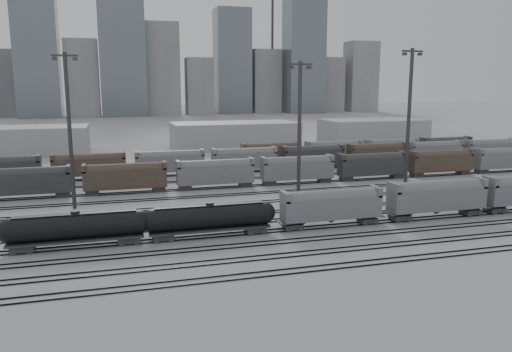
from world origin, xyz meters
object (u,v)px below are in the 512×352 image
object	(u,v)px
tank_car_a	(76,227)
tank_car_b	(210,218)
light_mast_c	(299,133)
hopper_car_a	(331,204)
hopper_car_b	(437,195)

from	to	relation	value
tank_car_a	tank_car_b	size ratio (longest dim) A/B	1.00
tank_car_b	light_mast_c	distance (m)	21.75
hopper_car_a	hopper_car_b	size ratio (longest dim) A/B	0.93
tank_car_a	light_mast_c	distance (m)	36.07
tank_car_b	light_mast_c	bearing A→B (deg)	32.30
hopper_car_a	light_mast_c	bearing A→B (deg)	95.85
light_mast_c	hopper_car_b	bearing A→B (deg)	-29.37
tank_car_a	hopper_car_a	xyz separation A→B (m)	(34.17, 0.00, 0.65)
hopper_car_b	hopper_car_a	bearing A→B (deg)	180.00
tank_car_b	hopper_car_a	bearing A→B (deg)	0.00
tank_car_a	hopper_car_a	bearing A→B (deg)	0.00
tank_car_b	hopper_car_a	world-z (taller)	hopper_car_a
tank_car_a	hopper_car_b	xyz separation A→B (m)	(51.51, 0.00, 0.87)
hopper_car_b	light_mast_c	bearing A→B (deg)	150.63
tank_car_a	light_mast_c	size ratio (longest dim) A/B	0.77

